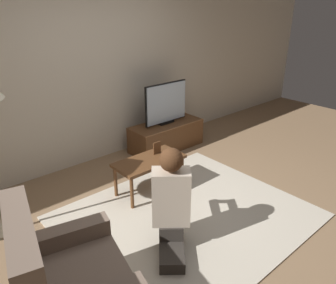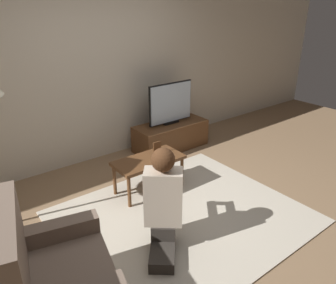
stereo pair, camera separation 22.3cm
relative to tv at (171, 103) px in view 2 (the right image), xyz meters
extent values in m
plane|color=#896B4C|center=(-1.01, -1.51, -0.73)|extent=(10.00, 10.00, 0.00)
cube|color=beige|center=(-1.01, 0.42, 0.57)|extent=(10.00, 0.06, 2.60)
cube|color=beige|center=(-1.01, -1.51, -0.72)|extent=(2.45, 2.08, 0.02)
cube|color=brown|center=(0.00, 0.00, -0.52)|extent=(1.15, 0.48, 0.41)
cube|color=black|center=(0.00, 0.00, -0.30)|extent=(0.26, 0.08, 0.04)
cube|color=black|center=(0.00, 0.00, 0.01)|extent=(0.77, 0.03, 0.60)
cube|color=silver|center=(0.00, 0.00, 0.01)|extent=(0.74, 0.04, 0.57)
cube|color=brown|center=(-0.98, -0.84, -0.31)|extent=(0.83, 0.41, 0.04)
cylinder|color=brown|center=(-1.36, -1.00, -0.53)|extent=(0.04, 0.04, 0.40)
cylinder|color=brown|center=(-0.61, -1.00, -0.53)|extent=(0.04, 0.04, 0.40)
cylinder|color=brown|center=(-1.36, -0.67, -0.53)|extent=(0.04, 0.04, 0.40)
cylinder|color=brown|center=(-0.61, -0.67, -0.53)|extent=(0.04, 0.04, 0.40)
cylinder|color=#4C4233|center=(-2.56, -0.47, -0.71)|extent=(0.28, 0.28, 0.03)
cube|color=#7A6656|center=(-2.71, -1.82, -0.04)|extent=(0.35, 0.88, 0.54)
cube|color=#7A6656|center=(-2.36, -1.53, -0.45)|extent=(0.72, 0.30, 0.56)
cube|color=#332D28|center=(-1.53, -1.85, -0.66)|extent=(0.46, 0.49, 0.11)
cube|color=#332D28|center=(-1.42, -1.71, -0.53)|extent=(0.32, 0.33, 0.14)
cube|color=#C1B29E|center=(-1.42, -1.71, -0.20)|extent=(0.39, 0.37, 0.53)
sphere|color=tan|center=(-1.42, -1.71, 0.17)|extent=(0.20, 0.20, 0.20)
sphere|color=#4C2D19|center=(-1.43, -1.73, 0.18)|extent=(0.21, 0.21, 0.21)
cube|color=black|center=(-1.18, -1.43, -0.17)|extent=(0.12, 0.12, 0.04)
cylinder|color=#C1B29E|center=(-1.18, -1.59, -0.17)|extent=(0.25, 0.28, 0.07)
cylinder|color=#C1B29E|center=(-1.34, -1.45, -0.17)|extent=(0.25, 0.28, 0.07)
cube|color=brown|center=(-0.81, -0.77, -0.22)|extent=(0.11, 0.01, 0.15)
camera|label=1|loc=(-3.07, -3.57, 1.42)|focal=35.00mm
camera|label=2|loc=(-2.90, -3.71, 1.42)|focal=35.00mm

